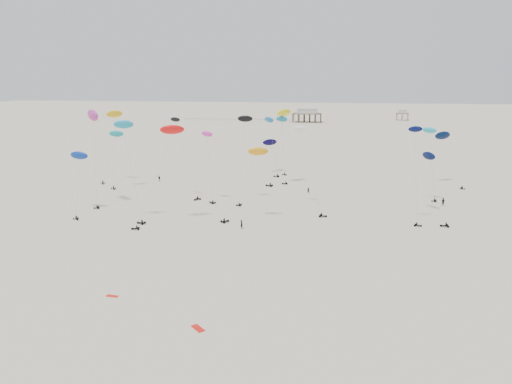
% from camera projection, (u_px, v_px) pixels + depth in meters
% --- Properties ---
extents(ground_plane, '(900.00, 900.00, 0.00)m').
position_uv_depth(ground_plane, '(302.00, 151.00, 217.09)').
color(ground_plane, beige).
extents(pavilion_main, '(21.00, 13.00, 9.80)m').
position_uv_depth(pavilion_main, '(307.00, 116.00, 361.79)').
color(pavilion_main, brown).
rests_on(pavilion_main, ground).
extents(pavilion_small, '(9.00, 7.00, 8.00)m').
position_uv_depth(pavilion_small, '(402.00, 116.00, 378.53)').
color(pavilion_small, brown).
rests_on(pavilion_small, ground).
extents(pier_fence, '(80.20, 0.20, 1.50)m').
position_uv_depth(pier_fence, '(237.00, 120.00, 371.62)').
color(pier_fence, black).
rests_on(pier_fence, ground).
extents(rig_0, '(4.90, 9.85, 15.93)m').
position_uv_depth(rig_0, '(114.00, 143.00, 153.42)').
color(rig_0, black).
rests_on(rig_0, ground).
extents(rig_1, '(4.01, 10.12, 22.17)m').
position_uv_depth(rig_1, '(244.00, 137.00, 126.97)').
color(rig_1, black).
rests_on(rig_1, ground).
extents(rig_2, '(4.91, 16.87, 18.42)m').
position_uv_depth(rig_2, '(432.00, 170.00, 115.07)').
color(rig_2, black).
rests_on(rig_2, ground).
extents(rig_3, '(9.07, 5.61, 21.33)m').
position_uv_depth(rig_3, '(186.00, 159.00, 130.17)').
color(rig_3, black).
rests_on(rig_3, ground).
extents(rig_4, '(4.41, 6.97, 22.36)m').
position_uv_depth(rig_4, '(114.00, 127.00, 141.74)').
color(rig_4, black).
rests_on(rig_4, ground).
extents(rig_5, '(5.47, 4.22, 19.21)m').
position_uv_depth(rig_5, '(431.00, 150.00, 126.88)').
color(rig_5, black).
rests_on(rig_5, ground).
extents(rig_6, '(7.21, 11.81, 15.62)m').
position_uv_depth(rig_6, '(79.00, 163.00, 118.22)').
color(rig_6, black).
rests_on(rig_6, ground).
extents(rig_7, '(3.70, 7.23, 21.07)m').
position_uv_depth(rig_7, '(416.00, 162.00, 107.82)').
color(rig_7, black).
rests_on(rig_7, ground).
extents(rig_8, '(8.39, 13.60, 17.15)m').
position_uv_depth(rig_8, '(444.00, 140.00, 149.89)').
color(rig_8, black).
rests_on(rig_8, ground).
extents(rig_9, '(5.42, 7.21, 18.12)m').
position_uv_depth(rig_9, '(208.00, 152.00, 127.48)').
color(rig_9, black).
rests_on(rig_9, ground).
extents(rig_10, '(7.28, 11.81, 19.46)m').
position_uv_depth(rig_10, '(271.00, 130.00, 164.82)').
color(rig_10, black).
rests_on(rig_10, ground).
extents(rig_11, '(9.48, 14.13, 22.60)m').
position_uv_depth(rig_11, '(309.00, 162.00, 119.52)').
color(rig_11, black).
rests_on(rig_11, ground).
extents(rig_12, '(4.53, 4.47, 20.28)m').
position_uv_depth(rig_12, '(283.00, 134.00, 148.23)').
color(rig_12, black).
rests_on(rig_12, ground).
extents(rig_13, '(9.42, 11.94, 22.31)m').
position_uv_depth(rig_13, '(168.00, 141.00, 107.66)').
color(rig_13, black).
rests_on(rig_13, ground).
extents(rig_14, '(9.41, 7.73, 12.20)m').
position_uv_depth(rig_14, '(271.00, 146.00, 166.62)').
color(rig_14, black).
rests_on(rig_14, ground).
extents(rig_15, '(6.49, 9.98, 23.74)m').
position_uv_depth(rig_15, '(93.00, 121.00, 123.14)').
color(rig_15, black).
rests_on(rig_15, ground).
extents(rig_16, '(9.98, 8.32, 16.88)m').
position_uv_depth(rig_16, '(251.00, 166.00, 110.76)').
color(rig_16, black).
rests_on(rig_16, ground).
extents(rig_17, '(7.03, 9.94, 22.57)m').
position_uv_depth(rig_17, '(281.00, 125.00, 147.21)').
color(rig_17, black).
rests_on(rig_17, ground).
extents(rig_18, '(8.27, 6.56, 22.31)m').
position_uv_depth(rig_18, '(128.00, 146.00, 109.16)').
color(rig_18, black).
rests_on(rig_18, ground).
extents(spectator_0, '(0.96, 0.98, 2.24)m').
position_uv_depth(spectator_0, '(242.00, 229.00, 105.60)').
color(spectator_0, black).
rests_on(spectator_0, ground).
extents(spectator_1, '(1.29, 1.19, 2.29)m').
position_uv_depth(spectator_1, '(443.00, 206.00, 124.58)').
color(spectator_1, black).
rests_on(spectator_1, ground).
extents(spectator_2, '(1.35, 0.90, 2.09)m').
position_uv_depth(spectator_2, '(159.00, 181.00, 154.37)').
color(spectator_2, black).
rests_on(spectator_2, ground).
extents(spectator_3, '(0.70, 0.49, 1.91)m').
position_uv_depth(spectator_3, '(308.00, 193.00, 138.25)').
color(spectator_3, black).
rests_on(spectator_3, ground).
extents(grounded_kite_a, '(2.21, 2.17, 0.08)m').
position_uv_depth(grounded_kite_a, '(198.00, 329.00, 63.36)').
color(grounded_kite_a, red).
rests_on(grounded_kite_a, ground).
extents(grounded_kite_b, '(1.87, 0.90, 0.07)m').
position_uv_depth(grounded_kite_b, '(112.00, 296.00, 72.76)').
color(grounded_kite_b, red).
rests_on(grounded_kite_b, ground).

